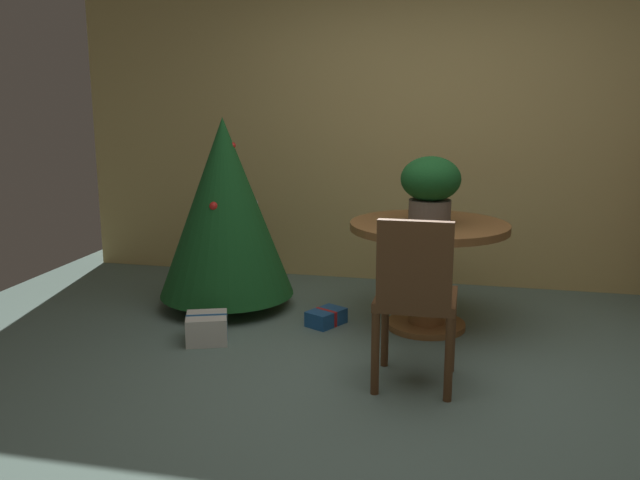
% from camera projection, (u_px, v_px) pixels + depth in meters
% --- Properties ---
extents(ground_plane, '(6.60, 6.60, 0.00)m').
position_uv_depth(ground_plane, '(399.00, 390.00, 3.58)').
color(ground_plane, slate).
extents(back_wall_panel, '(6.00, 0.10, 2.60)m').
position_uv_depth(back_wall_panel, '(434.00, 125.00, 5.40)').
color(back_wall_panel, tan).
rests_on(back_wall_panel, ground_plane).
extents(round_dining_table, '(1.04, 1.04, 0.72)m').
position_uv_depth(round_dining_table, '(428.00, 256.00, 4.43)').
color(round_dining_table, brown).
rests_on(round_dining_table, ground_plane).
extents(flower_vase, '(0.38, 0.38, 0.44)m').
position_uv_depth(flower_vase, '(430.00, 186.00, 4.27)').
color(flower_vase, '#665B51').
rests_on(flower_vase, round_dining_table).
extents(wooden_chair_near, '(0.42, 0.43, 0.93)m').
position_uv_depth(wooden_chair_near, '(415.00, 293.00, 3.49)').
color(wooden_chair_near, brown).
rests_on(wooden_chair_near, ground_plane).
extents(holiday_tree, '(0.97, 0.97, 1.38)m').
position_uv_depth(holiday_tree, '(225.00, 208.00, 4.82)').
color(holiday_tree, brown).
rests_on(holiday_tree, ground_plane).
extents(gift_box_blue, '(0.27, 0.31, 0.10)m').
position_uv_depth(gift_box_blue, '(326.00, 317.00, 4.58)').
color(gift_box_blue, '#1E569E').
rests_on(gift_box_blue, ground_plane).
extents(gift_box_cream, '(0.33, 0.33, 0.18)m').
position_uv_depth(gift_box_cream, '(207.00, 328.00, 4.26)').
color(gift_box_cream, silver).
rests_on(gift_box_cream, ground_plane).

